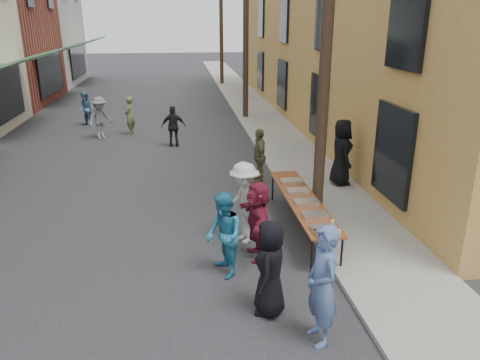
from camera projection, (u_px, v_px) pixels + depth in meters
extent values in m
plane|color=#28282B|center=(118.00, 306.00, 7.84)|extent=(120.00, 120.00, 0.00)
cube|color=gray|center=(260.00, 117.00, 22.48)|extent=(2.20, 60.00, 0.10)
cube|color=gray|center=(12.00, 19.00, 32.28)|extent=(8.00, 8.00, 9.00)
cube|color=#B1823F|center=(401.00, 7.00, 20.67)|extent=(10.00, 28.00, 10.00)
cylinder|color=#2D2116|center=(328.00, 21.00, 9.70)|extent=(0.26, 0.26, 9.00)
cylinder|color=#2D2116|center=(246.00, 19.00, 20.93)|extent=(0.26, 0.26, 9.00)
cylinder|color=#2D2116|center=(221.00, 19.00, 32.17)|extent=(0.26, 0.26, 9.00)
cube|color=brown|center=(302.00, 200.00, 10.43)|extent=(0.70, 4.00, 0.04)
cylinder|color=black|center=(312.00, 256.00, 8.76)|extent=(0.04, 0.04, 0.71)
cylinder|color=black|center=(342.00, 254.00, 8.83)|extent=(0.04, 0.04, 0.71)
cylinder|color=black|center=(273.00, 187.00, 12.28)|extent=(0.04, 0.04, 0.71)
cylinder|color=black|center=(294.00, 186.00, 12.35)|extent=(0.04, 0.04, 0.71)
cube|color=maroon|center=(324.00, 229.00, 8.86)|extent=(0.50, 0.33, 0.08)
cube|color=#B2B2B7|center=(315.00, 215.00, 9.47)|extent=(0.50, 0.33, 0.08)
cube|color=tan|center=(306.00, 202.00, 10.13)|extent=(0.50, 0.33, 0.08)
cube|color=#B2B2B7|center=(298.00, 191.00, 10.78)|extent=(0.50, 0.33, 0.08)
cube|color=tan|center=(291.00, 181.00, 11.44)|extent=(0.50, 0.33, 0.08)
cylinder|color=#A57F26|center=(318.00, 236.00, 8.56)|extent=(0.07, 0.07, 0.08)
cylinder|color=#A57F26|center=(316.00, 234.00, 8.65)|extent=(0.07, 0.07, 0.08)
cylinder|color=#A57F26|center=(315.00, 232.00, 8.74)|extent=(0.07, 0.07, 0.08)
cylinder|color=tan|center=(339.00, 233.00, 8.65)|extent=(0.08, 0.08, 0.12)
imported|color=black|center=(270.00, 268.00, 7.44)|extent=(0.76, 0.92, 1.61)
imported|color=#4B6492|center=(322.00, 286.00, 6.72)|extent=(0.53, 0.73, 1.86)
imported|color=teal|center=(224.00, 235.00, 8.55)|extent=(0.79, 0.91, 1.62)
imported|color=beige|center=(244.00, 203.00, 9.85)|extent=(1.00, 1.30, 1.77)
imported|color=brown|center=(259.00, 156.00, 13.49)|extent=(0.42, 0.95, 1.60)
imported|color=maroon|center=(257.00, 220.00, 9.21)|extent=(0.54, 1.51, 1.61)
imported|color=black|center=(341.00, 152.00, 13.03)|extent=(0.60, 0.91, 1.85)
imported|color=slate|center=(100.00, 118.00, 18.39)|extent=(1.20, 1.20, 1.67)
imported|color=black|center=(174.00, 126.00, 17.29)|extent=(0.91, 0.41, 1.53)
imported|color=#5E6B3E|center=(129.00, 116.00, 19.06)|extent=(0.46, 0.62, 1.56)
imported|color=#49708D|center=(86.00, 109.00, 20.63)|extent=(0.92, 0.91, 1.50)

